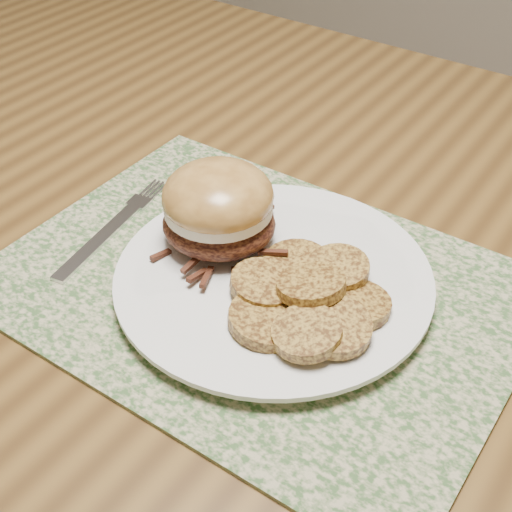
{
  "coord_description": "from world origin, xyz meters",
  "views": [
    {
      "loc": [
        0.47,
        -0.48,
        1.17
      ],
      "look_at": [
        0.21,
        -0.1,
        0.79
      ],
      "focal_mm": 50.0,
      "sensor_mm": 36.0,
      "label": 1
    }
  ],
  "objects_px": {
    "dining_table": "(158,225)",
    "pork_sandwich": "(218,208)",
    "dinner_plate": "(273,280)",
    "fork": "(114,226)"
  },
  "relations": [
    {
      "from": "dining_table",
      "to": "pork_sandwich",
      "type": "xyz_separation_m",
      "value": [
        0.16,
        -0.08,
        0.14
      ]
    },
    {
      "from": "dinner_plate",
      "to": "pork_sandwich",
      "type": "bearing_deg",
      "value": 171.98
    },
    {
      "from": "pork_sandwich",
      "to": "fork",
      "type": "relative_size",
      "value": 0.72
    },
    {
      "from": "dining_table",
      "to": "dinner_plate",
      "type": "distance_m",
      "value": 0.26
    },
    {
      "from": "dining_table",
      "to": "pork_sandwich",
      "type": "relative_size",
      "value": 11.74
    },
    {
      "from": "dinner_plate",
      "to": "fork",
      "type": "distance_m",
      "value": 0.18
    },
    {
      "from": "dining_table",
      "to": "fork",
      "type": "distance_m",
      "value": 0.15
    },
    {
      "from": "dinner_plate",
      "to": "pork_sandwich",
      "type": "height_order",
      "value": "pork_sandwich"
    },
    {
      "from": "dining_table",
      "to": "dinner_plate",
      "type": "bearing_deg",
      "value": -22.39
    },
    {
      "from": "dining_table",
      "to": "dinner_plate",
      "type": "relative_size",
      "value": 5.77
    }
  ]
}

